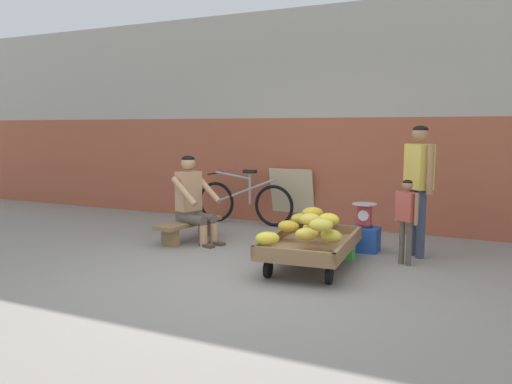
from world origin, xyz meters
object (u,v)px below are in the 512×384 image
Objects in this scene: low_bench at (189,226)px; banana_cart at (311,246)px; customer_adult at (419,176)px; shopping_bag at (346,250)px; customer_child at (407,213)px; sign_board at (292,197)px; plastic_crate at (364,239)px; vendor_seated at (193,199)px; weighing_scale at (364,215)px; bicycle_near_left at (244,202)px.

banana_cart is at bearing -16.85° from low_bench.
shopping_bag is at bearing -143.88° from customer_adult.
sign_board is at bearing 139.96° from customer_child.
plastic_crate is at bearing 10.32° from low_bench.
vendor_seated is (-1.85, 0.56, 0.33)m from banana_cart.
customer_adult is at bearing 0.98° from weighing_scale.
customer_adult reaches higher than bicycle_near_left.
low_bench is 3.13× the size of plastic_crate.
shopping_bag is at bearing -1.66° from vendor_seated.
customer_adult reaches higher than weighing_scale.
plastic_crate reaches higher than shopping_bag.
customer_adult reaches higher than plastic_crate.
plastic_crate is at bearing -179.13° from customer_adult.
customer_adult reaches higher than vendor_seated.
banana_cart is at bearing -16.79° from vendor_seated.
weighing_scale reaches higher than banana_cart.
customer_adult reaches higher than customer_child.
sign_board is 0.93× the size of customer_child.
customer_child is (0.89, 0.57, 0.34)m from banana_cart.
customer_child reaches higher than shopping_bag.
sign_board is (-1.44, 1.26, 0.29)m from plastic_crate.
low_bench is 0.74× the size of customer_adult.
customer_adult is (2.76, -0.98, 0.60)m from bicycle_near_left.
plastic_crate is 0.30m from weighing_scale.
vendor_seated is 0.75× the size of customer_adult.
low_bench is 0.68× the size of bicycle_near_left.
customer_child is (2.82, -0.01, 0.38)m from low_bench.
vendor_seated is 3.17× the size of plastic_crate.
banana_cart is at bearing -116.43° from shopping_bag.
shopping_bag is (-0.70, -0.51, -0.83)m from customer_adult.
shopping_bag is (2.18, -0.09, -0.08)m from low_bench.
customer_adult reaches higher than shopping_bag.
customer_adult is at bearing 9.11° from vendor_seated.
banana_cart is 1.07m from weighing_scale.
weighing_scale is at bearing -90.00° from plastic_crate.
banana_cart is at bearing -108.10° from plastic_crate.
bicycle_near_left is at bearing 132.50° from banana_cart.
plastic_crate is at bearing 143.11° from customer_child.
plastic_crate is 0.22× the size of bicycle_near_left.
weighing_scale is (-0.00, -0.00, 0.30)m from plastic_crate.
customer_child is (0.57, -0.42, 0.13)m from weighing_scale.
banana_cart is at bearing -47.50° from bicycle_near_left.
banana_cart is 1.32× the size of vendor_seated.
vendor_seated reaches higher than shopping_bag.
customer_adult is (2.88, 0.42, 0.75)m from low_bench.
bicycle_near_left is at bearing 160.50° from customer_adult.
customer_child reaches higher than plastic_crate.
customer_child is at bearing 6.56° from shopping_bag.
plastic_crate is at bearing 11.40° from vendor_seated.
customer_adult is at bearing 36.12° from shopping_bag.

